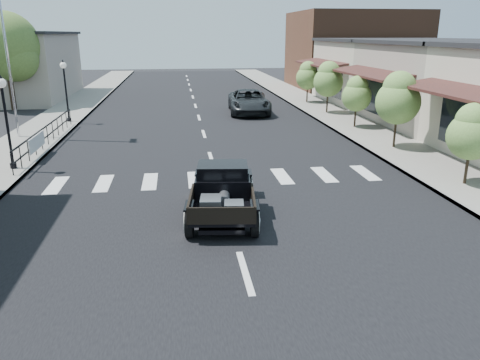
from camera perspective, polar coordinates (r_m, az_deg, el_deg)
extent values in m
plane|color=black|center=(13.19, -1.26, -5.07)|extent=(120.00, 120.00, 0.00)
cube|color=black|center=(27.61, -4.81, 6.86)|extent=(14.00, 80.00, 0.02)
cube|color=gray|center=(28.48, -22.25, 6.09)|extent=(3.00, 80.00, 0.15)
cube|color=gray|center=(29.27, 12.18, 7.27)|extent=(3.00, 80.00, 0.15)
cube|color=#A99C8E|center=(42.45, -27.10, 12.15)|extent=(10.00, 12.00, 5.00)
cube|color=#A49789|center=(30.09, 25.70, 10.42)|extent=(10.00, 9.00, 4.50)
cube|color=#B8AD9B|center=(37.93, 18.29, 12.36)|extent=(10.00, 9.00, 4.50)
cube|color=brown|center=(47.24, 13.67, 15.09)|extent=(11.00, 10.00, 7.00)
cylinder|color=silver|center=(25.36, -26.99, 16.88)|extent=(0.12, 0.12, 10.89)
imported|color=black|center=(31.10, 1.08, 9.51)|extent=(2.91, 5.64, 1.52)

